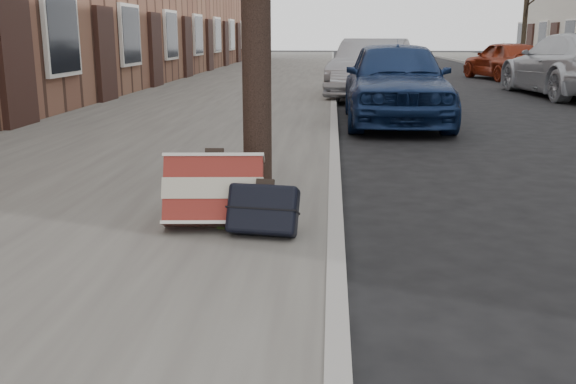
# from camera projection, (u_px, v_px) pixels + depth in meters

# --- Properties ---
(ground) EXTENTS (120.00, 120.00, 0.00)m
(ground) POSITION_uv_depth(u_px,v_px,m) (542.00, 291.00, 3.90)
(ground) COLOR black
(ground) RESTS_ON ground
(near_sidewalk) EXTENTS (5.00, 70.00, 0.12)m
(near_sidewalk) POSITION_uv_depth(u_px,v_px,m) (249.00, 86.00, 18.66)
(near_sidewalk) COLOR slate
(near_sidewalk) RESTS_ON ground
(dirt_patch) EXTENTS (0.85, 0.85, 0.02)m
(dirt_patch) POSITION_uv_depth(u_px,v_px,m) (242.00, 212.00, 5.16)
(dirt_patch) COLOR black
(dirt_patch) RESTS_ON near_sidewalk
(suitcase_red) EXTENTS (0.75, 0.45, 0.56)m
(suitcase_red) POSITION_uv_depth(u_px,v_px,m) (214.00, 191.00, 4.71)
(suitcase_red) COLOR maroon
(suitcase_red) RESTS_ON near_sidewalk
(suitcase_navy) EXTENTS (0.54, 0.36, 0.39)m
(suitcase_navy) POSITION_uv_depth(u_px,v_px,m) (263.00, 209.00, 4.54)
(suitcase_navy) COLOR black
(suitcase_navy) RESTS_ON near_sidewalk
(car_near_front) EXTENTS (1.74, 4.29, 1.46)m
(car_near_front) POSITION_uv_depth(u_px,v_px,m) (395.00, 81.00, 11.14)
(car_near_front) COLOR navy
(car_near_front) RESTS_ON ground
(car_near_mid) EXTENTS (2.37, 4.54, 1.42)m
(car_near_mid) POSITION_uv_depth(u_px,v_px,m) (373.00, 69.00, 15.58)
(car_near_mid) COLOR #9C9EA4
(car_near_mid) RESTS_ON ground
(car_near_back) EXTENTS (2.16, 4.65, 1.29)m
(car_near_back) POSITION_uv_depth(u_px,v_px,m) (366.00, 58.00, 24.76)
(car_near_back) COLOR #36363B
(car_near_back) RESTS_ON ground
(car_far_front) EXTENTS (2.51, 5.49, 1.56)m
(car_far_front) POSITION_uv_depth(u_px,v_px,m) (572.00, 65.00, 15.91)
(car_far_front) COLOR #B3B6BC
(car_far_front) RESTS_ON ground
(car_far_back) EXTENTS (2.38, 4.15, 1.33)m
(car_far_back) POSITION_uv_depth(u_px,v_px,m) (505.00, 60.00, 21.91)
(car_far_back) COLOR maroon
(car_far_back) RESTS_ON ground
(tree_far_c) EXTENTS (0.20, 0.20, 5.15)m
(tree_far_c) POSITION_uv_depth(u_px,v_px,m) (526.00, 7.00, 28.22)
(tree_far_c) COLOR black
(tree_far_c) RESTS_ON far_sidewalk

